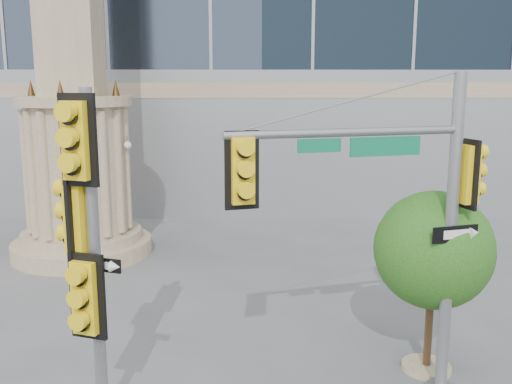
{
  "coord_description": "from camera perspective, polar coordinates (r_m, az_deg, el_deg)",
  "views": [
    {
      "loc": [
        -0.8,
        -9.0,
        5.52
      ],
      "look_at": [
        -0.53,
        2.0,
        3.4
      ],
      "focal_mm": 40.0,
      "sensor_mm": 36.0,
      "label": 1
    }
  ],
  "objects": [
    {
      "name": "monument",
      "position": [
        18.74,
        -17.83,
        10.41
      ],
      "size": [
        4.4,
        4.4,
        16.6
      ],
      "color": "gray",
      "rests_on": "ground"
    },
    {
      "name": "main_signal_pole",
      "position": [
        9.67,
        14.09,
        -1.28
      ],
      "size": [
        4.33,
        1.52,
        5.7
      ],
      "rotation": [
        0.0,
        0.0,
        0.26
      ],
      "color": "slate",
      "rests_on": "ground"
    },
    {
      "name": "secondary_signal_pole",
      "position": [
        9.11,
        -16.68,
        -4.28
      ],
      "size": [
        0.94,
        0.88,
        5.45
      ],
      "rotation": [
        0.0,
        0.0,
        -0.33
      ],
      "color": "slate",
      "rests_on": "ground"
    },
    {
      "name": "street_tree",
      "position": [
        11.3,
        17.47,
        -5.98
      ],
      "size": [
        2.27,
        2.22,
        3.54
      ],
      "color": "gray",
      "rests_on": "ground"
    }
  ]
}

